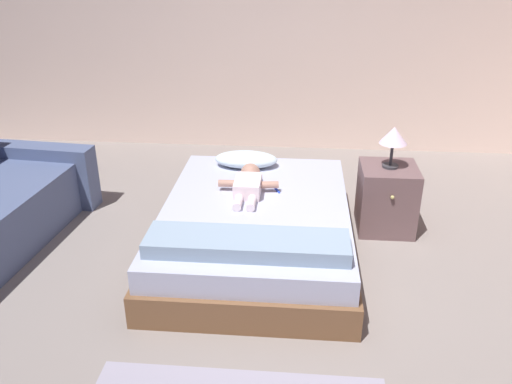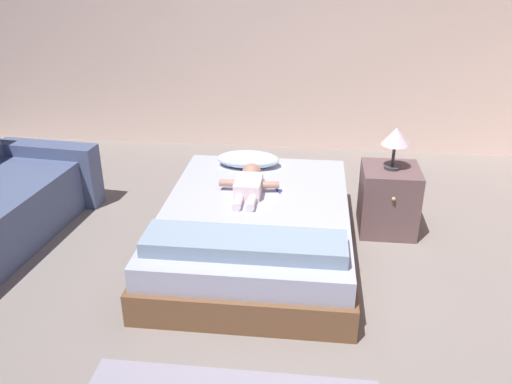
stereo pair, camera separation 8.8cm
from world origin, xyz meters
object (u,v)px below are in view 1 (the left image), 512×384
pillow (246,159)px  nightstand (386,198)px  bed (256,228)px  baby (248,184)px  toothbrush (276,189)px  lamp (394,137)px

pillow → nightstand: nightstand is taller
bed → baby: (-0.08, 0.22, 0.26)m
pillow → baby: bearing=-82.1°
bed → nightstand: nightstand is taller
pillow → nightstand: size_ratio=0.99×
baby → pillow: bearing=97.9°
pillow → bed: bearing=-78.5°
pillow → nightstand: bearing=-13.5°
bed → nightstand: bearing=23.7°
pillow → baby: size_ratio=0.89×
pillow → baby: 0.51m
toothbrush → lamp: size_ratio=0.38×
bed → pillow: 0.79m
nightstand → lamp: (-0.00, 0.00, 0.52)m
bed → lamp: bearing=23.7°
baby → lamp: size_ratio=1.82×
toothbrush → lamp: (0.89, 0.18, 0.39)m
pillow → baby: (0.07, -0.51, -0.00)m
toothbrush → bed: bearing=-117.1°
bed → toothbrush: toothbrush is taller
pillow → toothbrush: size_ratio=4.27×
baby → nightstand: size_ratio=1.12×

